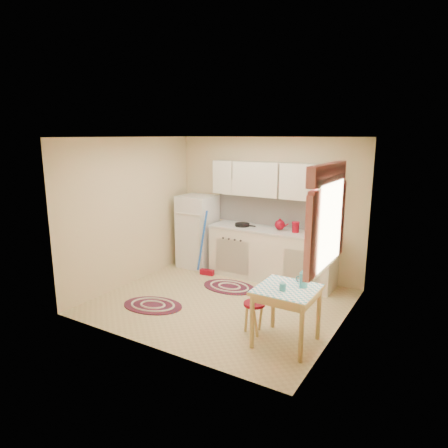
{
  "coord_description": "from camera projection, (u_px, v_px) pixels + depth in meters",
  "views": [
    {
      "loc": [
        3.01,
        -4.94,
        2.53
      ],
      "look_at": [
        -0.1,
        0.25,
        1.18
      ],
      "focal_mm": 32.0,
      "sensor_mm": 36.0,
      "label": 1
    }
  ],
  "objects": [
    {
      "name": "room_shell",
      "position": [
        238.0,
        199.0,
        5.97
      ],
      "size": [
        3.64,
        3.6,
        2.52
      ],
      "color": "tan",
      "rests_on": "ground"
    },
    {
      "name": "fridge",
      "position": [
        198.0,
        231.0,
        7.75
      ],
      "size": [
        0.65,
        0.6,
        1.4
      ],
      "primitive_type": "cube",
      "color": "silver",
      "rests_on": "ground"
    },
    {
      "name": "broom",
      "position": [
        207.0,
        244.0,
        7.25
      ],
      "size": [
        0.29,
        0.15,
        1.2
      ],
      "primitive_type": null,
      "rotation": [
        0.0,
        0.0,
        0.13
      ],
      "color": "blue",
      "rests_on": "ground"
    },
    {
      "name": "base_cabinets",
      "position": [
        271.0,
        256.0,
        7.07
      ],
      "size": [
        2.25,
        0.6,
        0.88
      ],
      "primitive_type": "cube",
      "color": "beige",
      "rests_on": "ground"
    },
    {
      "name": "countertop",
      "position": [
        272.0,
        230.0,
        6.97
      ],
      "size": [
        2.27,
        0.62,
        0.04
      ],
      "primitive_type": "cube",
      "color": "#BAB9B1",
      "rests_on": "base_cabinets"
    },
    {
      "name": "frying_pan",
      "position": [
        242.0,
        225.0,
        7.2
      ],
      "size": [
        0.27,
        0.27,
        0.05
      ],
      "primitive_type": "cylinder",
      "rotation": [
        0.0,
        0.0,
        -0.04
      ],
      "color": "black",
      "rests_on": "countertop"
    },
    {
      "name": "red_kettle",
      "position": [
        280.0,
        225.0,
        6.87
      ],
      "size": [
        0.23,
        0.22,
        0.2
      ],
      "primitive_type": null,
      "rotation": [
        0.0,
        0.0,
        0.24
      ],
      "color": "maroon",
      "rests_on": "countertop"
    },
    {
      "name": "red_canister",
      "position": [
        296.0,
        228.0,
        6.73
      ],
      "size": [
        0.12,
        0.12,
        0.16
      ],
      "primitive_type": "cylinder",
      "rotation": [
        0.0,
        0.0,
        0.04
      ],
      "color": "maroon",
      "rests_on": "countertop"
    },
    {
      "name": "table",
      "position": [
        286.0,
        316.0,
        4.89
      ],
      "size": [
        0.72,
        0.72,
        0.72
      ],
      "primitive_type": "cube",
      "color": "tan",
      "rests_on": "ground"
    },
    {
      "name": "stool",
      "position": [
        254.0,
        318.0,
        5.18
      ],
      "size": [
        0.37,
        0.37,
        0.42
      ],
      "primitive_type": "cylinder",
      "rotation": [
        0.0,
        0.0,
        -0.43
      ],
      "color": "maroon",
      "rests_on": "ground"
    },
    {
      "name": "coffee_pot",
      "position": [
        304.0,
        278.0,
        4.8
      ],
      "size": [
        0.13,
        0.11,
        0.25
      ],
      "primitive_type": null,
      "rotation": [
        0.0,
        0.0,
        0.01
      ],
      "color": "teal",
      "rests_on": "table"
    },
    {
      "name": "mug",
      "position": [
        283.0,
        287.0,
        4.72
      ],
      "size": [
        0.1,
        0.1,
        0.1
      ],
      "primitive_type": "cylinder",
      "rotation": [
        0.0,
        0.0,
        -0.27
      ],
      "color": "teal",
      "rests_on": "table"
    },
    {
      "name": "rug_center",
      "position": [
        229.0,
        287.0,
        6.78
      ],
      "size": [
        0.95,
        0.65,
        0.02
      ],
      "primitive_type": null,
      "rotation": [
        0.0,
        0.0,
        0.02
      ],
      "color": "maroon",
      "rests_on": "ground"
    },
    {
      "name": "rug_left",
      "position": [
        153.0,
        305.0,
        6.04
      ],
      "size": [
        1.04,
        0.8,
        0.02
      ],
      "primitive_type": null,
      "rotation": [
        0.0,
        0.0,
        0.2
      ],
      "color": "maroon",
      "rests_on": "ground"
    }
  ]
}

